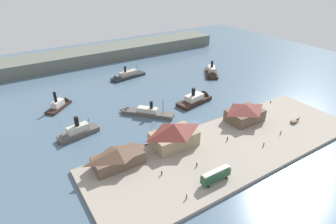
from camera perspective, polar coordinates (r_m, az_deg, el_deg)
ground_plane at (r=123.12m, az=5.55°, el=-2.28°), size 320.00×320.00×0.00m
quay_promenade at (r=109.23m, az=12.65°, el=-6.89°), size 110.00×36.00×1.20m
seawall_edge at (r=120.47m, az=6.60°, el=-2.80°), size 110.00×0.80×1.00m
ferry_shed_west_terminal at (r=96.45m, az=-10.10°, el=-8.97°), size 17.08×8.35×6.60m
ferry_shed_east_terminal at (r=104.27m, az=1.22°, el=-4.58°), size 17.04×11.07×8.88m
ferry_shed_customs_shed at (r=124.81m, az=15.34°, el=-0.10°), size 15.38×10.86×7.69m
street_tram at (r=90.60m, az=9.66°, el=-12.45°), size 10.46×2.53×4.25m
horse_cart at (r=132.00m, az=24.39°, el=-1.60°), size 5.38×1.66×1.87m
pedestrian_by_tram at (r=111.49m, az=18.83°, el=-6.21°), size 0.40×0.40×1.62m
pedestrian_walking_east at (r=96.59m, az=5.87°, el=-10.51°), size 0.41×0.41×1.66m
pedestrian_near_east_shed at (r=92.83m, az=-1.28°, el=-12.20°), size 0.42×0.42×1.70m
pedestrian_near_west_shed at (r=121.14m, az=21.89°, el=-3.88°), size 0.40×0.40×1.62m
pedestrian_near_cart at (r=85.32m, az=3.79°, el=-16.68°), size 0.43×0.43×1.74m
pedestrian_walking_west at (r=111.02m, az=11.94°, el=-5.30°), size 0.43×0.43×1.75m
mooring_post_west at (r=116.06m, az=5.41°, el=-3.37°), size 0.44×0.44×0.90m
mooring_post_east at (r=146.65m, az=20.08°, el=1.99°), size 0.44×0.44×0.90m
ferry_approaching_west at (r=171.80m, az=-8.86°, el=7.08°), size 23.98×9.27×9.47m
ferry_outer_harbor at (r=145.59m, az=-20.90°, el=1.52°), size 15.14×14.42×10.57m
ferry_moored_east at (r=129.10m, az=-5.15°, el=-0.02°), size 20.92×22.10×9.96m
ferry_approaching_east at (r=176.31m, az=8.85°, el=7.74°), size 16.44×19.02×10.92m
ferry_near_quay at (r=141.54m, az=5.99°, el=2.69°), size 21.56×10.28×10.37m
ferry_departing_north at (r=118.25m, az=-18.35°, el=-4.10°), size 18.32×7.40×9.75m
far_headland at (r=212.03m, az=-13.18°, el=11.51°), size 180.00×24.00×8.00m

